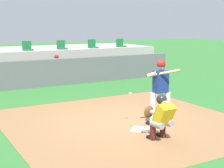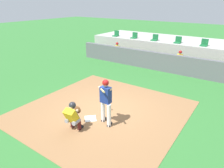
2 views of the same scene
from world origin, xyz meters
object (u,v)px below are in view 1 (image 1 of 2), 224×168
object	(u,v)px
home_plate	(140,129)
catcher_crouched	(161,115)
stadium_seat_4	(62,47)
stadium_seat_6	(121,45)
batter_at_plate	(160,88)
dugout_player_1	(58,68)
stadium_seat_3	(28,48)
stadium_seat_5	(93,46)

from	to	relation	value
home_plate	catcher_crouched	xyz separation A→B (m)	(-0.03, -0.87, 0.59)
stadium_seat_4	stadium_seat_6	xyz separation A→B (m)	(3.71, 0.00, 0.00)
batter_at_plate	catcher_crouched	distance (m)	1.27
dugout_player_1	stadium_seat_3	distance (m)	2.36
stadium_seat_4	stadium_seat_6	size ratio (longest dim) A/B	1.00
stadium_seat_3	stadium_seat_6	distance (m)	5.57
stadium_seat_6	home_plate	bearing A→B (deg)	-118.69
home_plate	stadium_seat_3	xyz separation A→B (m)	(0.00, 10.18, 1.51)
stadium_seat_5	stadium_seat_3	bearing A→B (deg)	180.00
stadium_seat_4	home_plate	bearing A→B (deg)	-100.34
stadium_seat_3	batter_at_plate	bearing A→B (deg)	-86.08
batter_at_plate	stadium_seat_6	size ratio (longest dim) A/B	3.76
batter_at_plate	dugout_player_1	world-z (taller)	batter_at_plate
stadium_seat_4	stadium_seat_5	world-z (taller)	same
batter_at_plate	stadium_seat_3	size ratio (longest dim) A/B	3.76
catcher_crouched	stadium_seat_6	distance (m)	12.42
stadium_seat_4	stadium_seat_6	bearing A→B (deg)	0.00
batter_at_plate	stadium_seat_4	size ratio (longest dim) A/B	3.76
stadium_seat_3	dugout_player_1	bearing A→B (deg)	-67.84
dugout_player_1	stadium_seat_5	world-z (taller)	stadium_seat_5
batter_at_plate	stadium_seat_5	distance (m)	10.54
batter_at_plate	stadium_seat_4	bearing A→B (deg)	83.40
home_plate	stadium_seat_6	world-z (taller)	stadium_seat_6
dugout_player_1	stadium_seat_6	world-z (taller)	stadium_seat_6
stadium_seat_5	stadium_seat_4	bearing A→B (deg)	180.00
home_plate	stadium_seat_4	xyz separation A→B (m)	(1.86, 10.18, 1.51)
stadium_seat_4	stadium_seat_5	xyz separation A→B (m)	(1.86, 0.00, 0.00)
catcher_crouched	stadium_seat_3	xyz separation A→B (m)	(0.03, 11.05, 0.93)
catcher_crouched	stadium_seat_3	world-z (taller)	stadium_seat_3
batter_at_plate	stadium_seat_5	xyz separation A→B (m)	(3.02, 10.09, 0.50)
batter_at_plate	stadium_seat_5	world-z (taller)	stadium_seat_5
home_plate	dugout_player_1	distance (m)	8.21
home_plate	dugout_player_1	bearing A→B (deg)	84.19
batter_at_plate	home_plate	bearing A→B (deg)	-172.50
stadium_seat_6	dugout_player_1	bearing A→B (deg)	-156.78
catcher_crouched	dugout_player_1	distance (m)	9.06
catcher_crouched	batter_at_plate	bearing A→B (deg)	53.29
catcher_crouched	dugout_player_1	bearing A→B (deg)	84.58
stadium_seat_5	catcher_crouched	bearing A→B (deg)	-108.70
catcher_crouched	stadium_seat_3	size ratio (longest dim) A/B	3.92
catcher_crouched	stadium_seat_5	distance (m)	11.70
batter_at_plate	stadium_seat_6	distance (m)	11.22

